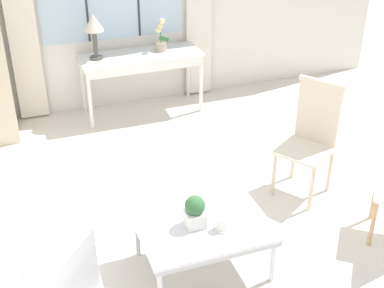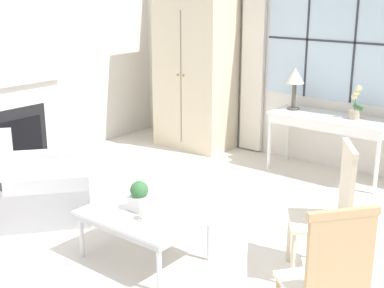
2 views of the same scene
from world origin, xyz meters
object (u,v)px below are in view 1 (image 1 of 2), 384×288
at_px(side_chair_wooden, 311,133).
at_px(potted_orchid, 161,39).
at_px(table_lamp, 94,26).
at_px(console_table, 141,61).
at_px(pillar_candle, 222,224).
at_px(potted_plant_small, 195,211).
at_px(coffee_table, 203,229).

bearing_deg(side_chair_wooden, potted_orchid, 108.80).
distance_m(table_lamp, side_chair_wooden, 2.73).
bearing_deg(console_table, potted_orchid, 8.90).
relative_size(side_chair_wooden, pillar_candle, 8.74).
distance_m(potted_orchid, potted_plant_small, 2.98).
bearing_deg(coffee_table, console_table, 84.03).
relative_size(table_lamp, coffee_table, 0.53).
height_order(coffee_table, potted_plant_small, potted_plant_small).
height_order(side_chair_wooden, pillar_candle, side_chair_wooden).
distance_m(side_chair_wooden, pillar_candle, 1.46).
relative_size(console_table, table_lamp, 2.76).
xyz_separation_m(potted_orchid, pillar_candle, (-0.46, -3.01, -0.42)).
height_order(console_table, coffee_table, console_table).
bearing_deg(pillar_candle, side_chair_wooden, 33.44).
relative_size(console_table, potted_plant_small, 5.60).
relative_size(potted_orchid, side_chair_wooden, 0.36).
bearing_deg(pillar_candle, potted_plant_small, 146.15).
height_order(table_lamp, pillar_candle, table_lamp).
distance_m(table_lamp, potted_plant_small, 2.95).
bearing_deg(table_lamp, potted_orchid, 0.67).
bearing_deg(coffee_table, pillar_candle, -43.63).
distance_m(side_chair_wooden, coffee_table, 1.51).
height_order(console_table, potted_plant_small, console_table).
height_order(side_chair_wooden, potted_plant_small, side_chair_wooden).
bearing_deg(coffee_table, potted_plant_small, 168.65).
relative_size(side_chair_wooden, coffee_table, 1.11).
bearing_deg(console_table, potted_plant_small, -97.24).
relative_size(console_table, potted_orchid, 3.66).
xyz_separation_m(potted_plant_small, pillar_candle, (0.17, -0.11, -0.08)).
height_order(potted_plant_small, pillar_candle, potted_plant_small).
height_order(console_table, table_lamp, table_lamp).
bearing_deg(table_lamp, console_table, -3.62).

